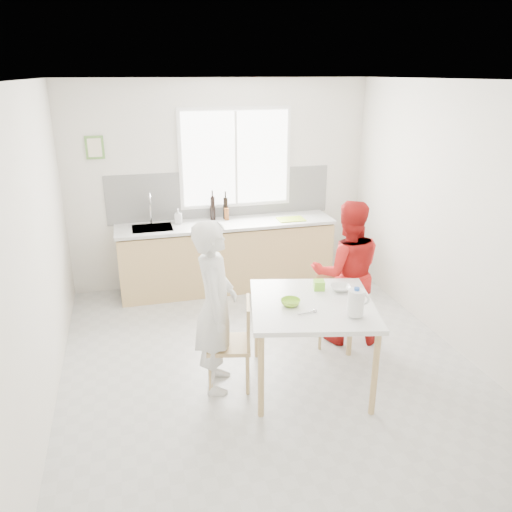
{
  "coord_description": "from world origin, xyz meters",
  "views": [
    {
      "loc": [
        -1.23,
        -4.19,
        2.76
      ],
      "look_at": [
        -0.06,
        0.2,
        1.08
      ],
      "focal_mm": 35.0,
      "sensor_mm": 36.0,
      "label": 1
    }
  ],
  "objects": [
    {
      "name": "ground",
      "position": [
        0.0,
        0.0,
        0.0
      ],
      "size": [
        4.5,
        4.5,
        0.0
      ],
      "primitive_type": "plane",
      "color": "#B7B7B2",
      "rests_on": "ground"
    },
    {
      "name": "room_shell",
      "position": [
        0.0,
        0.0,
        1.64
      ],
      "size": [
        4.5,
        4.5,
        4.5
      ],
      "color": "silver",
      "rests_on": "ground"
    },
    {
      "name": "window",
      "position": [
        0.2,
        2.23,
        1.7
      ],
      "size": [
        1.5,
        0.06,
        1.3
      ],
      "color": "white",
      "rests_on": "room_shell"
    },
    {
      "name": "backsplash",
      "position": [
        0.0,
        2.24,
        1.23
      ],
      "size": [
        3.0,
        0.02,
        0.65
      ],
      "primitive_type": "cube",
      "color": "white",
      "rests_on": "room_shell"
    },
    {
      "name": "picture_frame",
      "position": [
        -1.55,
        2.23,
        1.9
      ],
      "size": [
        0.22,
        0.03,
        0.28
      ],
      "color": "#619443",
      "rests_on": "room_shell"
    },
    {
      "name": "kitchen_counter",
      "position": [
        -0.0,
        1.95,
        0.42
      ],
      "size": [
        2.84,
        0.64,
        1.37
      ],
      "color": "tan",
      "rests_on": "ground"
    },
    {
      "name": "dining_table",
      "position": [
        0.29,
        -0.43,
        0.75
      ],
      "size": [
        1.3,
        1.3,
        0.83
      ],
      "rotation": [
        0.0,
        0.0,
        -0.23
      ],
      "color": "white",
      "rests_on": "ground"
    },
    {
      "name": "chair_left",
      "position": [
        -0.38,
        -0.28,
        0.47
      ],
      "size": [
        0.47,
        0.47,
        0.85
      ],
      "rotation": [
        0.0,
        0.0,
        -1.8
      ],
      "color": "tan",
      "rests_on": "ground"
    },
    {
      "name": "chair_far",
      "position": [
        0.81,
        0.28,
        0.44
      ],
      "size": [
        0.45,
        0.45,
        0.81
      ],
      "rotation": [
        0.0,
        0.0,
        -0.23
      ],
      "color": "tan",
      "rests_on": "ground"
    },
    {
      "name": "person_white",
      "position": [
        -0.55,
        -0.24,
        0.8
      ],
      "size": [
        0.51,
        0.66,
        1.6
      ],
      "primitive_type": "imported",
      "rotation": [
        0.0,
        0.0,
        1.34
      ],
      "color": "silver",
      "rests_on": "ground"
    },
    {
      "name": "person_red",
      "position": [
        0.94,
        0.26,
        0.78
      ],
      "size": [
        0.87,
        0.75,
        1.56
      ],
      "primitive_type": "imported",
      "rotation": [
        0.0,
        0.0,
        2.91
      ],
      "color": "red",
      "rests_on": "ground"
    },
    {
      "name": "bowl_green",
      "position": [
        0.08,
        -0.44,
        0.86
      ],
      "size": [
        0.21,
        0.21,
        0.05
      ],
      "primitive_type": "imported",
      "rotation": [
        0.0,
        0.0,
        -0.23
      ],
      "color": "#93D330",
      "rests_on": "dining_table"
    },
    {
      "name": "bowl_white",
      "position": [
        0.64,
        -0.26,
        0.86
      ],
      "size": [
        0.23,
        0.23,
        0.05
      ],
      "primitive_type": "imported",
      "rotation": [
        0.0,
        0.0,
        -0.23
      ],
      "color": "silver",
      "rests_on": "dining_table"
    },
    {
      "name": "milk_jug",
      "position": [
        0.54,
        -0.78,
        0.96
      ],
      "size": [
        0.19,
        0.14,
        0.24
      ],
      "rotation": [
        0.0,
        0.0,
        -0.23
      ],
      "color": "white",
      "rests_on": "dining_table"
    },
    {
      "name": "green_box",
      "position": [
        0.45,
        -0.18,
        0.88
      ],
      "size": [
        0.12,
        0.12,
        0.09
      ],
      "primitive_type": "cube",
      "rotation": [
        0.0,
        0.0,
        -0.23
      ],
      "color": "#81DA32",
      "rests_on": "dining_table"
    },
    {
      "name": "spoon",
      "position": [
        0.16,
        -0.63,
        0.84
      ],
      "size": [
        0.16,
        0.03,
        0.01
      ],
      "primitive_type": "cylinder",
      "rotation": [
        0.0,
        1.57,
        0.12
      ],
      "color": "#A5A5AA",
      "rests_on": "dining_table"
    },
    {
      "name": "cutting_board",
      "position": [
        0.86,
        1.85,
        0.93
      ],
      "size": [
        0.35,
        0.26,
        0.01
      ],
      "primitive_type": "cube",
      "rotation": [
        0.0,
        0.0,
        -0.01
      ],
      "color": "#99BC2B",
      "rests_on": "kitchen_counter"
    },
    {
      "name": "wine_bottle_a",
      "position": [
        -0.14,
        2.12,
        1.08
      ],
      "size": [
        0.07,
        0.07,
        0.32
      ],
      "primitive_type": "cylinder",
      "color": "black",
      "rests_on": "kitchen_counter"
    },
    {
      "name": "wine_bottle_b",
      "position": [
        0.03,
        2.11,
        1.07
      ],
      "size": [
        0.07,
        0.07,
        0.3
      ],
      "primitive_type": "cylinder",
      "color": "black",
      "rests_on": "kitchen_counter"
    },
    {
      "name": "jar_amber",
      "position": [
        0.03,
        2.05,
        1.0
      ],
      "size": [
        0.06,
        0.06,
        0.16
      ],
      "primitive_type": "cylinder",
      "color": "brown",
      "rests_on": "kitchen_counter"
    },
    {
      "name": "soap_bottle",
      "position": [
        -0.6,
        2.06,
        1.02
      ],
      "size": [
        0.11,
        0.11,
        0.19
      ],
      "primitive_type": "imported",
      "rotation": [
        0.0,
        0.0,
        -0.24
      ],
      "color": "#999999",
      "rests_on": "kitchen_counter"
    }
  ]
}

